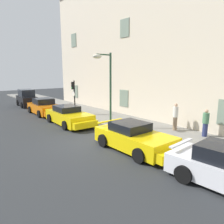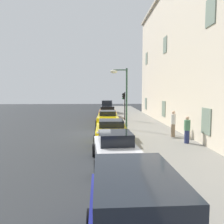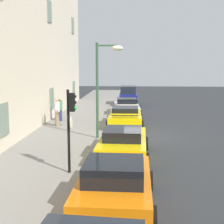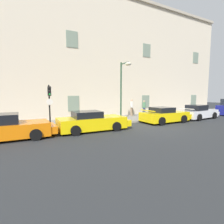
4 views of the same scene
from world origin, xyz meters
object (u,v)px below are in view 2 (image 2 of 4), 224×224
at_px(sportscar_yellow_flank, 108,119).
at_px(sportscar_white_middle, 111,132).
at_px(sportscar_red_lead, 107,114).
at_px(hatchback_distant, 107,108).
at_px(traffic_light, 124,101).
at_px(sportscar_tail_end, 117,152).
at_px(street_lamp, 121,87).
at_px(pedestrian_strolling, 173,124).
at_px(pedestrian_admiring, 187,130).

height_order(sportscar_yellow_flank, sportscar_white_middle, same).
height_order(sportscar_red_lead, sportscar_yellow_flank, sportscar_red_lead).
xyz_separation_m(hatchback_distant, traffic_light, (8.41, 1.63, 1.34)).
relative_size(sportscar_yellow_flank, sportscar_tail_end, 1.04).
distance_m(sportscar_tail_end, hatchback_distant, 22.79).
distance_m(sportscar_yellow_flank, street_lamp, 4.48).
distance_m(hatchback_distant, street_lamp, 14.46).
bearing_deg(sportscar_tail_end, pedestrian_strolling, 141.92).
bearing_deg(traffic_light, sportscar_tail_end, -6.73).
bearing_deg(sportscar_red_lead, hatchback_distant, 178.94).
bearing_deg(pedestrian_strolling, sportscar_red_lead, -159.15).
bearing_deg(hatchback_distant, pedestrian_admiring, 12.99).
height_order(sportscar_yellow_flank, pedestrian_admiring, pedestrian_admiring).
height_order(sportscar_yellow_flank, traffic_light, traffic_light).
relative_size(hatchback_distant, pedestrian_strolling, 2.24).
xyz_separation_m(sportscar_red_lead, sportscar_tail_end, (16.76, 0.04, -0.00)).
distance_m(sportscar_tail_end, pedestrian_admiring, 5.74).
distance_m(sportscar_white_middle, street_lamp, 5.02).
relative_size(pedestrian_admiring, pedestrian_strolling, 0.91).
bearing_deg(sportscar_white_middle, pedestrian_admiring, 75.02).
bearing_deg(pedestrian_strolling, sportscar_white_middle, -80.81).
bearing_deg(sportscar_yellow_flank, sportscar_tail_end, 0.63).
bearing_deg(sportscar_tail_end, street_lamp, 174.02).
bearing_deg(sportscar_white_middle, sportscar_yellow_flank, -179.33).
bearing_deg(sportscar_white_middle, pedestrian_strolling, 99.19).
bearing_deg(sportscar_yellow_flank, hatchback_distant, 178.98).
height_order(sportscar_red_lead, sportscar_tail_end, sportscar_red_lead).
relative_size(sportscar_white_middle, hatchback_distant, 1.14).
bearing_deg(traffic_light, pedestrian_admiring, 14.55).
bearing_deg(sportscar_red_lead, pedestrian_strolling, 20.85).
xyz_separation_m(sportscar_red_lead, traffic_light, (2.38, 1.74, 1.60)).
height_order(sportscar_tail_end, traffic_light, traffic_light).
bearing_deg(hatchback_distant, pedestrian_strolling, 13.61).
relative_size(sportscar_tail_end, pedestrian_strolling, 2.70).
distance_m(sportscar_tail_end, pedestrian_strolling, 6.94).
bearing_deg(pedestrian_strolling, sportscar_tail_end, -38.08).
height_order(sportscar_tail_end, pedestrian_strolling, pedestrian_strolling).
xyz_separation_m(sportscar_red_lead, street_lamp, (8.15, 0.94, 3.04)).
xyz_separation_m(hatchback_distant, pedestrian_strolling, (17.34, 4.20, 0.18)).
bearing_deg(traffic_light, sportscar_red_lead, -143.90).
xyz_separation_m(sportscar_yellow_flank, hatchback_distant, (-11.06, 0.20, 0.29)).
relative_size(sportscar_yellow_flank, street_lamp, 1.01).
distance_m(hatchback_distant, traffic_light, 8.67).
xyz_separation_m(sportscar_white_middle, pedestrian_admiring, (1.22, 4.56, 0.37)).
bearing_deg(sportscar_white_middle, sportscar_red_lead, 179.98).
bearing_deg(pedestrian_admiring, pedestrian_strolling, -172.73).
bearing_deg(sportscar_white_middle, traffic_light, 169.74).
height_order(hatchback_distant, pedestrian_strolling, hatchback_distant).
xyz_separation_m(sportscar_red_lead, sportscar_white_middle, (12.01, -0.00, -0.01)).
distance_m(street_lamp, pedestrian_admiring, 6.79).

